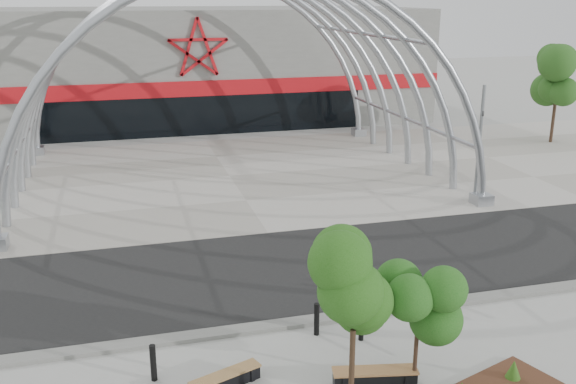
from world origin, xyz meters
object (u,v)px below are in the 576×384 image
(bench_0, at_px, (226,380))
(bench_1, at_px, (375,378))
(bollard_2, at_px, (361,325))
(signal_pole, at_px, (479,142))
(street_tree_0, at_px, (354,295))
(street_tree_1, at_px, (419,304))

(bench_0, height_order, bench_1, bench_1)
(bench_0, relative_size, bollard_2, 2.08)
(bollard_2, bearing_deg, signal_pole, 46.83)
(signal_pole, xyz_separation_m, bench_0, (-13.32, -11.23, -2.57))
(street_tree_0, distance_m, bench_1, 2.90)
(signal_pole, bearing_deg, bench_0, -139.87)
(signal_pole, xyz_separation_m, street_tree_1, (-8.96, -12.35, -0.58))
(bollard_2, bearing_deg, street_tree_1, -79.32)
(street_tree_1, distance_m, bench_0, 4.92)
(bench_0, relative_size, bench_1, 0.88)
(bench_1, bearing_deg, street_tree_1, -16.35)
(signal_pole, xyz_separation_m, bollard_2, (-9.40, -10.02, -2.31))
(signal_pole, bearing_deg, bench_1, -129.21)
(street_tree_0, xyz_separation_m, bench_0, (-2.56, 1.62, -2.67))
(street_tree_0, bearing_deg, signal_pole, 50.05)
(street_tree_0, distance_m, street_tree_1, 1.99)
(street_tree_0, bearing_deg, bench_1, 40.29)
(street_tree_0, bearing_deg, bench_0, 147.72)
(street_tree_1, distance_m, bollard_2, 2.93)
(bollard_2, bearing_deg, bench_1, -102.49)
(signal_pole, bearing_deg, street_tree_0, -129.95)
(street_tree_1, height_order, bollard_2, street_tree_1)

